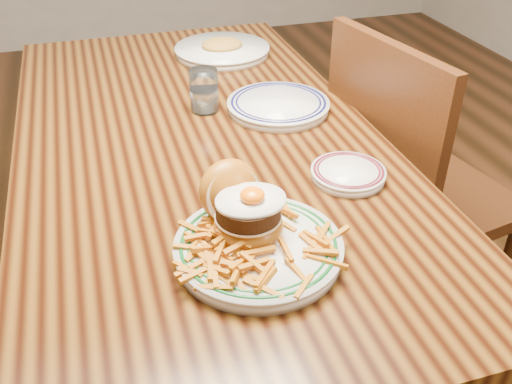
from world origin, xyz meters
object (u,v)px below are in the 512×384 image
object	(u,v)px
table	(201,168)
side_plate	(348,173)
chair_right	(408,188)
main_plate	(253,233)

from	to	relation	value
table	side_plate	world-z (taller)	side_plate
table	chair_right	size ratio (longest dim) A/B	1.68
table	chair_right	distance (m)	0.60
table	main_plate	bearing A→B (deg)	-89.65
main_plate	side_plate	world-z (taller)	main_plate
chair_right	main_plate	size ratio (longest dim) A/B	3.06
chair_right	main_plate	world-z (taller)	chair_right
table	main_plate	world-z (taller)	main_plate
chair_right	side_plate	size ratio (longest dim) A/B	6.02
main_plate	side_plate	distance (m)	0.31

